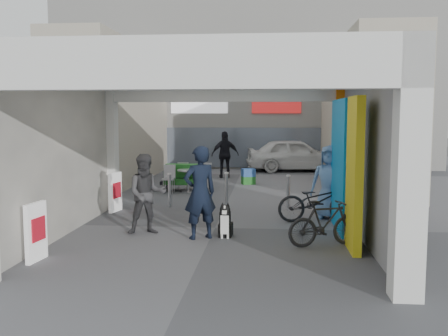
# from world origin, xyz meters

# --- Properties ---
(ground) EXTENTS (90.00, 90.00, 0.00)m
(ground) POSITION_xyz_m (0.00, 0.00, 0.00)
(ground) COLOR #59595E
(ground) RESTS_ON ground
(arcade_canopy) EXTENTS (6.40, 6.45, 6.40)m
(arcade_canopy) POSITION_xyz_m (0.54, -0.82, 2.30)
(arcade_canopy) COLOR silver
(arcade_canopy) RESTS_ON ground
(far_building) EXTENTS (18.00, 4.08, 8.00)m
(far_building) POSITION_xyz_m (-0.00, 13.99, 3.99)
(far_building) COLOR silver
(far_building) RESTS_ON ground
(plaza_bldg_left) EXTENTS (2.00, 9.00, 5.00)m
(plaza_bldg_left) POSITION_xyz_m (-4.50, 7.50, 2.50)
(plaza_bldg_left) COLOR #AAA08D
(plaza_bldg_left) RESTS_ON ground
(plaza_bldg_right) EXTENTS (2.00, 9.00, 5.00)m
(plaza_bldg_right) POSITION_xyz_m (4.50, 7.50, 2.50)
(plaza_bldg_right) COLOR #AAA08D
(plaza_bldg_right) RESTS_ON ground
(bollard_left) EXTENTS (0.09, 0.09, 0.89)m
(bollard_left) POSITION_xyz_m (-1.49, 2.42, 0.45)
(bollard_left) COLOR #999BA1
(bollard_left) RESTS_ON ground
(bollard_center) EXTENTS (0.09, 0.09, 0.95)m
(bollard_center) POSITION_xyz_m (0.06, 2.31, 0.47)
(bollard_center) COLOR #999BA1
(bollard_center) RESTS_ON ground
(bollard_right) EXTENTS (0.09, 0.09, 0.87)m
(bollard_right) POSITION_xyz_m (1.69, 2.52, 0.43)
(bollard_right) COLOR #999BA1
(bollard_right) RESTS_ON ground
(advert_board_near) EXTENTS (0.16, 0.56, 1.00)m
(advert_board_near) POSITION_xyz_m (-2.75, -2.75, 0.51)
(advert_board_near) COLOR white
(advert_board_near) RESTS_ON ground
(advert_board_far) EXTENTS (0.20, 0.55, 1.00)m
(advert_board_far) POSITION_xyz_m (-2.75, 1.64, 0.51)
(advert_board_far) COLOR white
(advert_board_far) RESTS_ON ground
(cafe_set) EXTENTS (1.46, 1.18, 0.88)m
(cafe_set) POSITION_xyz_m (-1.52, 5.27, 0.31)
(cafe_set) COLOR #A8A8AD
(cafe_set) RESTS_ON ground
(produce_stand) EXTENTS (1.30, 0.70, 0.86)m
(produce_stand) POSITION_xyz_m (-1.69, 5.34, 0.34)
(produce_stand) COLOR black
(produce_stand) RESTS_ON ground
(crate_stack) EXTENTS (0.54, 0.48, 0.56)m
(crate_stack) POSITION_xyz_m (0.45, 7.03, 0.28)
(crate_stack) COLOR #1B5719
(crate_stack) RESTS_ON ground
(border_collie) EXTENTS (0.27, 0.52, 0.72)m
(border_collie) POSITION_xyz_m (0.30, -0.81, 0.29)
(border_collie) COLOR black
(border_collie) RESTS_ON ground
(man_with_dog) EXTENTS (0.81, 0.72, 1.86)m
(man_with_dog) POSITION_xyz_m (-0.20, -0.98, 0.93)
(man_with_dog) COLOR black
(man_with_dog) RESTS_ON ground
(man_back_turned) EXTENTS (0.97, 0.86, 1.67)m
(man_back_turned) POSITION_xyz_m (-1.36, -0.67, 0.83)
(man_back_turned) COLOR #38383A
(man_back_turned) RESTS_ON ground
(man_elderly) EXTENTS (0.98, 0.77, 1.76)m
(man_elderly) POSITION_xyz_m (2.59, 1.23, 0.88)
(man_elderly) COLOR #5E84B7
(man_elderly) RESTS_ON ground
(man_crates) EXTENTS (1.13, 0.63, 1.83)m
(man_crates) POSITION_xyz_m (-0.54, 8.80, 0.92)
(man_crates) COLOR black
(man_crates) RESTS_ON ground
(bicycle_front) EXTENTS (1.95, 1.03, 0.97)m
(bicycle_front) POSITION_xyz_m (2.29, 0.87, 0.49)
(bicycle_front) COLOR black
(bicycle_front) RESTS_ON ground
(bicycle_rear) EXTENTS (1.53, 0.86, 0.88)m
(bicycle_rear) POSITION_xyz_m (2.23, -1.35, 0.44)
(bicycle_rear) COLOR black
(bicycle_rear) RESTS_ON ground
(white_van) EXTENTS (4.45, 2.24, 1.45)m
(white_van) POSITION_xyz_m (2.34, 11.46, 0.73)
(white_van) COLOR white
(white_van) RESTS_ON ground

